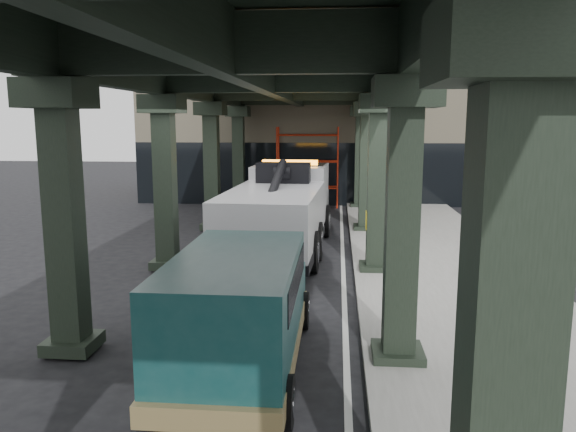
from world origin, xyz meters
The scene contains 8 objects.
ground centered at (0.00, 0.00, 0.00)m, with size 90.00×90.00×0.00m, color black.
sidewalk centered at (4.50, 2.00, 0.07)m, with size 5.00×40.00×0.15m, color gray.
lane_stripe centered at (1.70, 2.00, 0.01)m, with size 0.12×38.00×0.01m, color silver.
viaduct centered at (-0.40, 2.00, 5.46)m, with size 7.40×32.00×6.40m.
building centered at (2.00, 20.00, 4.00)m, with size 22.00×10.00×8.00m, color #C6B793.
scaffolding centered at (0.00, 14.64, 2.11)m, with size 3.08×0.88×4.00m.
tow_truck centered at (-0.31, 4.57, 1.49)m, with size 3.13×9.44×3.06m.
towed_van centered at (-0.13, -4.57, 1.15)m, with size 2.16×5.31×2.15m.
Camera 1 is at (1.49, -13.55, 4.28)m, focal length 35.00 mm.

